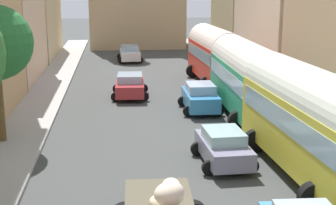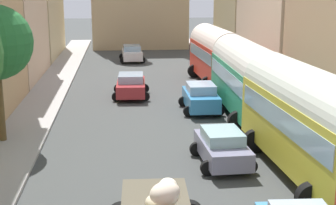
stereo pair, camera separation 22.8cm
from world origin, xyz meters
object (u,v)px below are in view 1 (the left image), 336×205
car_1 (130,53)px  car_3 (223,147)px  parked_bus_2 (247,75)px  car_4 (200,97)px  parked_bus_3 (214,53)px  parked_bus_1 (311,117)px  car_0 (130,85)px

car_1 → car_3: 27.61m
parked_bus_2 → car_4: bearing=155.2°
parked_bus_2 → parked_bus_3: parked_bus_3 is taller
car_1 → car_4: 19.21m
parked_bus_3 → car_4: (-2.42, -7.88, -1.47)m
parked_bus_1 → car_4: size_ratio=2.52×
parked_bus_1 → parked_bus_2: size_ratio=1.01×
car_1 → car_4: size_ratio=1.03×
car_0 → car_4: size_ratio=1.05×
parked_bus_3 → car_1: 12.56m
parked_bus_2 → car_3: size_ratio=2.57×
car_4 → car_0: bearing=134.2°
parked_bus_1 → parked_bus_2: parked_bus_1 is taller
parked_bus_2 → car_1: parked_bus_2 is taller
parked_bus_2 → parked_bus_1: bearing=-90.0°
parked_bus_2 → parked_bus_3: 9.00m
car_0 → car_1: 14.89m
parked_bus_3 → car_1: bearing=117.9°
parked_bus_2 → parked_bus_3: bearing=90.0°
parked_bus_1 → car_1: (-5.84, 29.02, -1.56)m
parked_bus_2 → car_3: bearing=-111.7°
parked_bus_2 → car_1: bearing=106.3°
parked_bus_1 → parked_bus_2: 9.00m
car_1 → car_4: bearing=-79.7°
parked_bus_2 → car_0: size_ratio=2.37×
parked_bus_3 → parked_bus_2: bearing=-90.0°
car_1 → car_3: (2.89, -27.46, -0.04)m
parked_bus_1 → parked_bus_3: 18.00m
car_0 → parked_bus_2: bearing=-39.0°
parked_bus_2 → car_4: size_ratio=2.49×
parked_bus_1 → car_0: bearing=114.1°
parked_bus_1 → car_0: (-6.33, 14.13, -1.57)m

